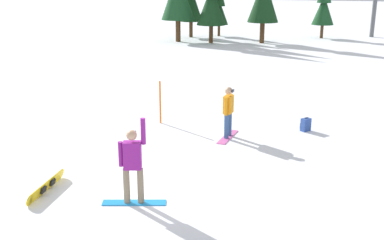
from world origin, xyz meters
TOP-DOWN VIEW (x-y plane):
  - ground_plane at (0.00, 0.00)m, footprint 800.00×800.00m
  - snowboarder_foreground at (-0.28, -1.25)m, footprint 1.49×0.41m
  - snowboarder_midground at (1.81, 3.64)m, footprint 0.69×1.50m
  - loose_snowboard_far_spare at (-2.53, -0.83)m, footprint 0.32×1.81m
  - backpack_blue at (4.42, 4.55)m, footprint 0.38×0.37m
  - trail_marker_pole at (-0.61, 5.00)m, footprint 0.06×0.06m
  - pine_tree_tall at (0.59, 30.82)m, footprint 1.58×1.58m
  - pine_tree_leaning at (9.26, 30.08)m, footprint 1.81×1.81m

SIDE VIEW (x-z plane):
  - ground_plane at x=0.00m, z-range 0.00..0.00m
  - loose_snowboard_far_spare at x=-2.53m, z-range 0.00..0.28m
  - backpack_blue at x=4.42m, z-range -0.02..0.45m
  - trail_marker_pole at x=-0.61m, z-range 0.00..1.53m
  - snowboarder_midground at x=1.81m, z-range 0.05..1.72m
  - snowboarder_foreground at x=-0.28m, z-range -0.05..2.01m
  - pine_tree_tall at x=0.59m, z-range 0.20..4.68m
  - pine_tree_leaning at x=9.26m, z-range 0.23..5.33m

